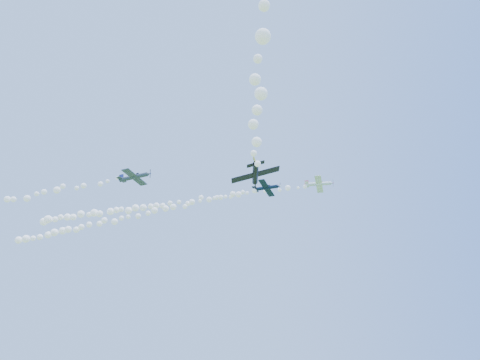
{
  "coord_description": "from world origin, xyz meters",
  "views": [
    {
      "loc": [
        3.14,
        -77.65,
        6.83
      ],
      "look_at": [
        4.55,
        -7.46,
        47.46
      ],
      "focal_mm": 30.0,
      "sensor_mm": 36.0,
      "label": 1
    }
  ],
  "objects_px": {
    "plane_grey": "(135,177)",
    "plane_black": "(255,174)",
    "plane_navy": "(267,188)",
    "plane_white": "(319,184)"
  },
  "relations": [
    {
      "from": "plane_grey",
      "to": "plane_black",
      "type": "distance_m",
      "value": 33.76
    },
    {
      "from": "plane_navy",
      "to": "plane_black",
      "type": "xyz_separation_m",
      "value": [
        -3.85,
        -24.99,
        -11.73
      ]
    },
    {
      "from": "plane_white",
      "to": "plane_black",
      "type": "height_order",
      "value": "plane_white"
    },
    {
      "from": "plane_navy",
      "to": "plane_grey",
      "type": "xyz_separation_m",
      "value": [
        -26.24,
        -2.89,
        0.56
      ]
    },
    {
      "from": "plane_black",
      "to": "plane_white",
      "type": "bearing_deg",
      "value": -22.85
    },
    {
      "from": "plane_grey",
      "to": "plane_black",
      "type": "height_order",
      "value": "plane_grey"
    },
    {
      "from": "plane_navy",
      "to": "plane_grey",
      "type": "height_order",
      "value": "plane_grey"
    },
    {
      "from": "plane_white",
      "to": "plane_grey",
      "type": "relative_size",
      "value": 1.02
    },
    {
      "from": "plane_black",
      "to": "plane_grey",
      "type": "bearing_deg",
      "value": 47.22
    },
    {
      "from": "plane_white",
      "to": "plane_black",
      "type": "bearing_deg",
      "value": -98.53
    }
  ]
}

